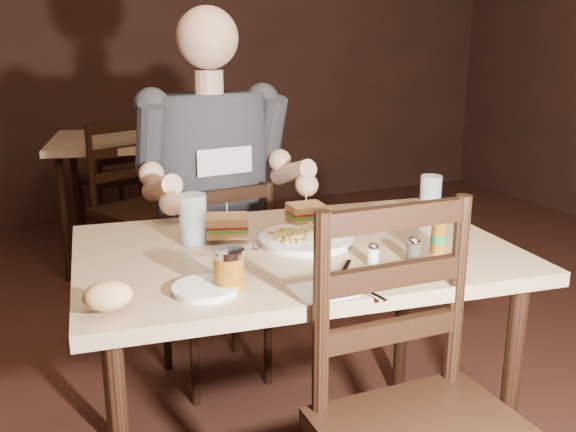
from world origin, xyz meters
name	(u,v)px	position (x,y,z in m)	size (l,w,h in m)	color
room_shell	(421,20)	(0.00, 0.00, 1.40)	(7.00, 7.00, 7.00)	black
main_table	(295,272)	(-0.25, 0.20, 0.69)	(1.32, 0.96, 0.77)	tan
bg_table	(121,152)	(-0.37, 2.50, 0.68)	(0.95, 0.95, 0.77)	tan
chair_far	(214,281)	(-0.29, 0.89, 0.42)	(0.39, 0.42, 0.84)	black
bg_chair_far	(110,178)	(-0.37, 3.05, 0.41)	(0.38, 0.42, 0.82)	black
bg_chair_near	(142,210)	(-0.37, 1.95, 0.46)	(0.42, 0.46, 0.91)	black
diner	(216,152)	(-0.29, 0.84, 0.95)	(0.60, 0.47, 1.03)	#303136
dinner_plate	(306,241)	(-0.21, 0.22, 0.78)	(0.27, 0.27, 0.02)	white
sandwich_left	(227,219)	(-0.41, 0.34, 0.84)	(0.12, 0.10, 0.10)	#B9854C
sandwich_right	(306,207)	(-0.14, 0.37, 0.83)	(0.11, 0.09, 0.10)	#B9854C
fries_pile	(309,231)	(-0.19, 0.23, 0.80)	(0.24, 0.17, 0.04)	tan
ketchup_dollop	(300,236)	(-0.22, 0.23, 0.79)	(0.04, 0.04, 0.01)	maroon
glass_left	(193,219)	(-0.51, 0.36, 0.84)	(0.08, 0.08, 0.15)	silver
glass_right	(430,199)	(0.25, 0.26, 0.85)	(0.07, 0.07, 0.16)	silver
hot_sauce	(439,229)	(0.09, -0.01, 0.84)	(0.04, 0.04, 0.14)	brown
salt_shaker	(373,255)	(-0.12, -0.02, 0.80)	(0.03, 0.03, 0.06)	white
pepper_shaker	(414,251)	(-0.02, -0.05, 0.80)	(0.04, 0.04, 0.07)	#38332D
syrup_dispenser	(229,269)	(-0.53, -0.03, 0.82)	(0.08, 0.08, 0.10)	brown
napkin	(322,291)	(-0.33, -0.13, 0.77)	(0.14, 0.13, 0.00)	white
knife	(358,287)	(-0.24, -0.15, 0.78)	(0.01, 0.20, 0.00)	silver
fork	(344,271)	(-0.23, -0.04, 0.78)	(0.01, 0.17, 0.01)	silver
side_plate	(205,290)	(-0.59, -0.02, 0.78)	(0.15, 0.15, 0.01)	white
bread_roll	(108,296)	(-0.82, -0.06, 0.81)	(0.11, 0.09, 0.06)	tan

